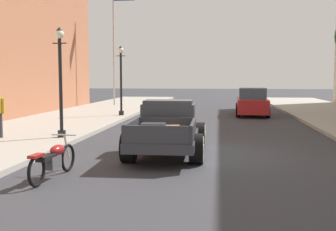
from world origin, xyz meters
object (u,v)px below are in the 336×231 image
(car_background_red, at_px, (252,103))
(street_lamp_far, at_px, (121,75))
(hotrod_truck_gunmetal, at_px, (168,128))
(motorcycle_parked, at_px, (53,159))
(flagpole, at_px, (116,31))
(street_lamp_near, at_px, (60,74))

(car_background_red, bearing_deg, street_lamp_far, -162.89)
(hotrod_truck_gunmetal, bearing_deg, motorcycle_parked, -121.07)
(hotrod_truck_gunmetal, distance_m, car_background_red, 12.99)
(flagpole, bearing_deg, hotrod_truck_gunmetal, -71.48)
(hotrod_truck_gunmetal, height_order, motorcycle_parked, hotrod_truck_gunmetal)
(hotrod_truck_gunmetal, height_order, street_lamp_far, street_lamp_far)
(street_lamp_near, bearing_deg, car_background_red, 55.56)
(motorcycle_parked, distance_m, car_background_red, 17.04)
(motorcycle_parked, bearing_deg, street_lamp_near, 109.61)
(car_background_red, xyz_separation_m, street_lamp_far, (-7.36, -2.26, 1.62))
(street_lamp_near, bearing_deg, flagpole, 97.57)
(hotrod_truck_gunmetal, bearing_deg, street_lamp_far, 110.89)
(car_background_red, height_order, street_lamp_near, street_lamp_near)
(street_lamp_near, relative_size, street_lamp_far, 1.00)
(motorcycle_parked, bearing_deg, car_background_red, 70.85)
(motorcycle_parked, height_order, car_background_red, car_background_red)
(street_lamp_near, bearing_deg, street_lamp_far, 89.39)
(car_background_red, height_order, flagpole, flagpole)
(flagpole, bearing_deg, car_background_red, -32.55)
(car_background_red, height_order, street_lamp_far, street_lamp_far)
(hotrod_truck_gunmetal, xyz_separation_m, car_background_red, (3.44, 12.53, 0.01))
(street_lamp_far, bearing_deg, car_background_red, 17.11)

